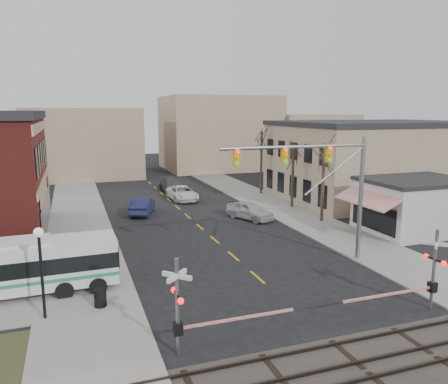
# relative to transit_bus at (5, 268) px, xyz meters

# --- Properties ---
(ground) EXTENTS (160.00, 160.00, 0.00)m
(ground) POSITION_rel_transit_bus_xyz_m (13.40, -3.64, -1.64)
(ground) COLOR black
(ground) RESTS_ON ground
(sidewalk_west) EXTENTS (5.00, 60.00, 0.12)m
(sidewalk_west) POSITION_rel_transit_bus_xyz_m (3.90, 16.36, -1.58)
(sidewalk_west) COLOR gray
(sidewalk_west) RESTS_ON ground
(sidewalk_east) EXTENTS (5.00, 60.00, 0.12)m
(sidewalk_east) POSITION_rel_transit_bus_xyz_m (22.90, 16.36, -1.58)
(sidewalk_east) COLOR gray
(sidewalk_east) RESTS_ON ground
(ballast_strip) EXTENTS (160.00, 5.00, 0.06)m
(ballast_strip) POSITION_rel_transit_bus_xyz_m (13.40, -11.64, -1.61)
(ballast_strip) COLOR #332D28
(ballast_strip) RESTS_ON ground
(rail_tracks) EXTENTS (160.00, 3.91, 0.14)m
(rail_tracks) POSITION_rel_transit_bus_xyz_m (13.40, -11.64, -1.52)
(rail_tracks) COLOR #2D231E
(rail_tracks) RESTS_ON ground
(tan_building) EXTENTS (20.30, 15.30, 8.50)m
(tan_building) POSITION_rel_transit_bus_xyz_m (35.40, 16.36, 2.62)
(tan_building) COLOR gray
(tan_building) RESTS_ON ground
(awning_shop) EXTENTS (9.74, 6.20, 4.30)m
(awning_shop) POSITION_rel_transit_bus_xyz_m (29.37, 3.36, 0.52)
(awning_shop) COLOR beige
(awning_shop) RESTS_ON ground
(tree_east_a) EXTENTS (0.28, 0.28, 6.75)m
(tree_east_a) POSITION_rel_transit_bus_xyz_m (23.90, 8.36, 1.85)
(tree_east_a) COLOR #382B21
(tree_east_a) RESTS_ON sidewalk_east
(tree_east_b) EXTENTS (0.28, 0.28, 6.30)m
(tree_east_b) POSITION_rel_transit_bus_xyz_m (24.20, 14.36, 1.63)
(tree_east_b) COLOR #382B21
(tree_east_b) RESTS_ON sidewalk_east
(tree_east_c) EXTENTS (0.28, 0.28, 7.20)m
(tree_east_c) POSITION_rel_transit_bus_xyz_m (24.40, 22.36, 2.08)
(tree_east_c) COLOR #382B21
(tree_east_c) RESTS_ON sidewalk_east
(transit_bus) EXTENTS (11.24, 2.76, 2.88)m
(transit_bus) POSITION_rel_transit_bus_xyz_m (0.00, 0.00, 0.00)
(transit_bus) COLOR silver
(transit_bus) RESTS_ON ground
(traffic_signal_mast) EXTENTS (9.65, 0.30, 8.00)m
(traffic_signal_mast) POSITION_rel_transit_bus_xyz_m (18.14, -0.95, 4.08)
(traffic_signal_mast) COLOR gray
(traffic_signal_mast) RESTS_ON ground
(rr_crossing_west) EXTENTS (5.60, 1.36, 4.00)m
(rr_crossing_west) POSITION_rel_transit_bus_xyz_m (7.55, -8.10, 0.33)
(rr_crossing_west) COLOR gray
(rr_crossing_west) RESTS_ON ground
(rr_crossing_east) EXTENTS (5.60, 1.36, 4.00)m
(rr_crossing_east) POSITION_rel_transit_bus_xyz_m (19.40, -8.19, 0.33)
(rr_crossing_east) COLOR gray
(rr_crossing_east) RESTS_ON ground
(street_lamp) EXTENTS (0.44, 0.44, 4.32)m
(street_lamp) POSITION_rel_transit_bus_xyz_m (1.96, -3.23, 1.57)
(street_lamp) COLOR black
(street_lamp) RESTS_ON sidewalk_west
(trash_bin) EXTENTS (0.60, 0.60, 0.88)m
(trash_bin) POSITION_rel_transit_bus_xyz_m (4.48, -2.83, -1.08)
(trash_bin) COLOR black
(trash_bin) RESTS_ON sidewalk_west
(car_a) EXTENTS (3.66, 5.09, 1.61)m
(car_a) POSITION_rel_transit_bus_xyz_m (18.40, 11.45, -0.84)
(car_a) COLOR #AFAFB4
(car_a) RESTS_ON ground
(car_b) EXTENTS (3.17, 5.10, 1.59)m
(car_b) POSITION_rel_transit_bus_xyz_m (9.62, 16.65, -0.85)
(car_b) COLOR #191D40
(car_b) RESTS_ON ground
(car_c) EXTENTS (2.76, 5.56, 1.51)m
(car_c) POSITION_rel_transit_bus_xyz_m (14.78, 21.85, -0.88)
(car_c) COLOR white
(car_c) RESTS_ON ground
(car_d) EXTENTS (2.50, 5.55, 1.58)m
(car_d) POSITION_rel_transit_bus_xyz_m (14.83, 27.05, -0.85)
(car_d) COLOR #46474C
(car_d) RESTS_ON ground
(pedestrian_near) EXTENTS (0.52, 0.69, 1.73)m
(pedestrian_near) POSITION_rel_transit_bus_xyz_m (4.90, 1.46, -0.66)
(pedestrian_near) COLOR #655A51
(pedestrian_near) RESTS_ON sidewalk_west
(pedestrian_far) EXTENTS (1.11, 1.15, 1.87)m
(pedestrian_far) POSITION_rel_transit_bus_xyz_m (1.90, 4.42, -0.59)
(pedestrian_far) COLOR #302D4E
(pedestrian_far) RESTS_ON sidewalk_west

